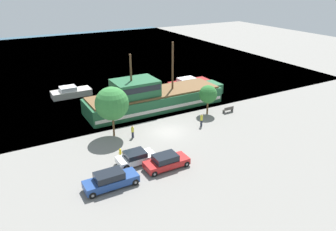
% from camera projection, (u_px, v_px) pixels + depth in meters
% --- Properties ---
extents(ground_plane, '(160.00, 160.00, 0.00)m').
position_uv_depth(ground_plane, '(168.00, 132.00, 40.25)').
color(ground_plane, gray).
extents(water_surface, '(80.00, 80.00, 0.00)m').
position_uv_depth(water_surface, '(75.00, 59.00, 75.54)').
color(water_surface, '#33566B').
rests_on(water_surface, ground).
extents(pirate_ship, '(21.20, 5.64, 9.26)m').
position_uv_depth(pirate_ship, '(152.00, 98.00, 46.83)').
color(pirate_ship, '#1E5633').
rests_on(pirate_ship, water_surface).
extents(moored_boat_dockside, '(6.10, 2.55, 1.65)m').
position_uv_depth(moored_boat_dockside, '(71.00, 92.00, 51.99)').
color(moored_boat_dockside, '#B7B2A8').
rests_on(moored_boat_dockside, water_surface).
extents(moored_boat_outer, '(7.32, 2.57, 1.54)m').
position_uv_depth(moored_boat_outer, '(189.00, 83.00, 56.85)').
color(moored_boat_outer, maroon).
rests_on(moored_boat_outer, water_surface).
extents(parked_car_curb_front, '(4.91, 1.82, 1.57)m').
position_uv_depth(parked_car_curb_front, '(111.00, 180.00, 29.37)').
color(parked_car_curb_front, navy).
rests_on(parked_car_curb_front, ground_plane).
extents(parked_car_curb_mid, '(3.96, 1.99, 1.31)m').
position_uv_depth(parked_car_curb_mid, '(136.00, 157.00, 33.25)').
color(parked_car_curb_mid, white).
rests_on(parked_car_curb_mid, ground_plane).
extents(parked_car_curb_rear, '(4.49, 1.90, 1.47)m').
position_uv_depth(parked_car_curb_rear, '(166.00, 161.00, 32.40)').
color(parked_car_curb_rear, '#B21E1E').
rests_on(parked_car_curb_rear, ground_plane).
extents(fire_hydrant, '(0.42, 0.25, 0.76)m').
position_uv_depth(fire_hydrant, '(120.00, 152.00, 34.82)').
color(fire_hydrant, yellow).
rests_on(fire_hydrant, ground_plane).
extents(bench_promenade_east, '(1.60, 0.45, 0.85)m').
position_uv_depth(bench_promenade_east, '(228.00, 109.00, 45.84)').
color(bench_promenade_east, '#4C4742').
rests_on(bench_promenade_east, ground_plane).
extents(pedestrian_walking_near, '(0.32, 0.32, 1.54)m').
position_uv_depth(pedestrian_walking_near, '(133.00, 132.00, 38.51)').
color(pedestrian_walking_near, '#232838').
rests_on(pedestrian_walking_near, ground_plane).
extents(pedestrian_walking_far, '(0.32, 0.32, 1.72)m').
position_uv_depth(pedestrian_walking_far, '(201.00, 120.00, 41.37)').
color(pedestrian_walking_far, '#232838').
rests_on(pedestrian_walking_far, ground_plane).
extents(tree_row_east, '(3.94, 3.94, 6.08)m').
position_uv_depth(tree_row_east, '(112.00, 104.00, 37.69)').
color(tree_row_east, brown).
rests_on(tree_row_east, ground_plane).
extents(tree_row_mideast, '(2.49, 2.49, 4.11)m').
position_uv_depth(tree_row_mideast, '(208.00, 94.00, 44.44)').
color(tree_row_mideast, brown).
rests_on(tree_row_mideast, ground_plane).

